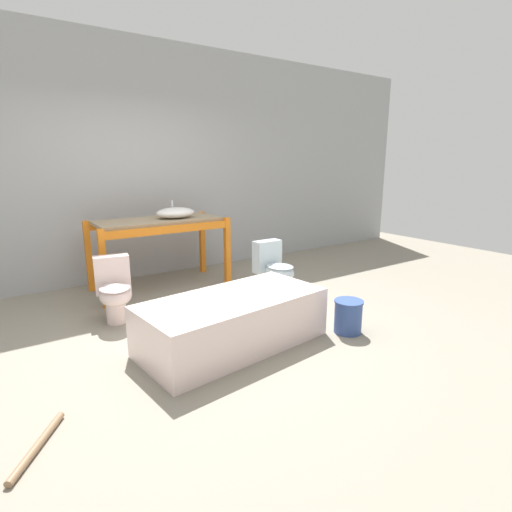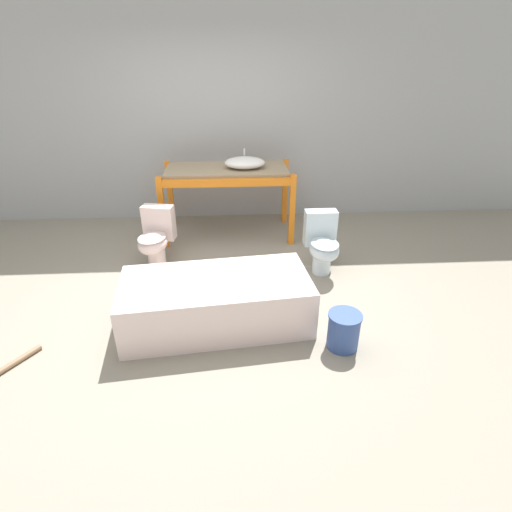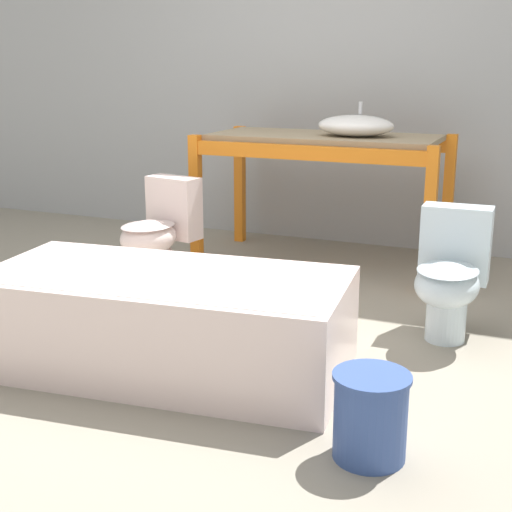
{
  "view_description": "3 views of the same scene",
  "coord_description": "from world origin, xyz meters",
  "px_view_note": "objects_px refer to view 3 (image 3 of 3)",
  "views": [
    {
      "loc": [
        -1.59,
        -3.37,
        1.61
      ],
      "look_at": [
        0.62,
        -0.13,
        0.68
      ],
      "focal_mm": 28.0,
      "sensor_mm": 36.0,
      "label": 1
    },
    {
      "loc": [
        0.29,
        -3.49,
        2.23
      ],
      "look_at": [
        0.48,
        -0.15,
        0.48
      ],
      "focal_mm": 28.0,
      "sensor_mm": 36.0,
      "label": 2
    },
    {
      "loc": [
        1.69,
        -3.16,
        1.38
      ],
      "look_at": [
        0.4,
        -0.15,
        0.48
      ],
      "focal_mm": 50.0,
      "sensor_mm": 36.0,
      "label": 3
    }
  ],
  "objects_px": {
    "sink_basin": "(356,126)",
    "bucket_white": "(370,414)",
    "bathtub_main": "(166,314)",
    "toilet_far": "(159,230)",
    "toilet_near": "(450,274)"
  },
  "relations": [
    {
      "from": "sink_basin",
      "to": "bucket_white",
      "type": "xyz_separation_m",
      "value": [
        0.73,
        -2.34,
        -0.8
      ]
    },
    {
      "from": "sink_basin",
      "to": "bathtub_main",
      "type": "bearing_deg",
      "value": -99.51
    },
    {
      "from": "toilet_far",
      "to": "bucket_white",
      "type": "distance_m",
      "value": 2.35
    },
    {
      "from": "bathtub_main",
      "to": "toilet_near",
      "type": "height_order",
      "value": "toilet_near"
    },
    {
      "from": "sink_basin",
      "to": "bathtub_main",
      "type": "distance_m",
      "value": 2.1
    },
    {
      "from": "toilet_near",
      "to": "toilet_far",
      "type": "relative_size",
      "value": 1.0
    },
    {
      "from": "sink_basin",
      "to": "toilet_far",
      "type": "xyz_separation_m",
      "value": [
        -1.04,
        -0.8,
        -0.63
      ]
    },
    {
      "from": "toilet_far",
      "to": "bucket_white",
      "type": "bearing_deg",
      "value": -30.5
    },
    {
      "from": "bucket_white",
      "to": "sink_basin",
      "type": "bearing_deg",
      "value": 107.28
    },
    {
      "from": "sink_basin",
      "to": "bucket_white",
      "type": "height_order",
      "value": "sink_basin"
    },
    {
      "from": "sink_basin",
      "to": "bathtub_main",
      "type": "xyz_separation_m",
      "value": [
        -0.33,
        -1.95,
        -0.71
      ]
    },
    {
      "from": "sink_basin",
      "to": "toilet_far",
      "type": "distance_m",
      "value": 1.45
    },
    {
      "from": "bathtub_main",
      "to": "toilet_far",
      "type": "relative_size",
      "value": 2.59
    },
    {
      "from": "sink_basin",
      "to": "bucket_white",
      "type": "bearing_deg",
      "value": -72.72
    },
    {
      "from": "bathtub_main",
      "to": "sink_basin",
      "type": "bearing_deg",
      "value": 74.35
    }
  ]
}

